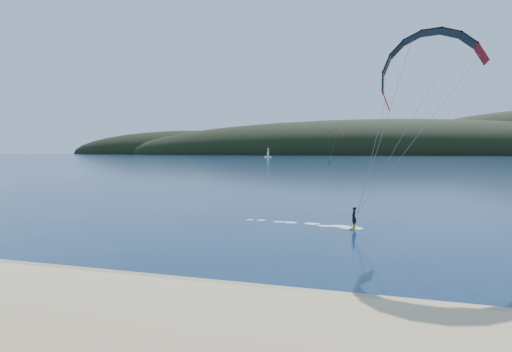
% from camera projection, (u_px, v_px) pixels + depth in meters
% --- Properties ---
extents(ground, '(1800.00, 1800.00, 0.00)m').
position_uv_depth(ground, '(135.00, 321.00, 17.23)').
color(ground, '#08203C').
rests_on(ground, ground).
extents(wet_sand, '(220.00, 2.50, 0.10)m').
position_uv_depth(wet_sand, '(189.00, 286.00, 21.50)').
color(wet_sand, '#957D56').
rests_on(wet_sand, ground).
extents(headland, '(1200.00, 310.00, 140.00)m').
position_uv_depth(headland, '(399.00, 155.00, 724.49)').
color(headland, black).
rests_on(headland, ground).
extents(kitesurfer_near, '(20.43, 6.76, 14.60)m').
position_uv_depth(kitesurfer_near, '(428.00, 88.00, 32.16)').
color(kitesurfer_near, '#C0E01A').
rests_on(kitesurfer_near, ground).
extents(kitesurfer_far, '(7.58, 5.66, 15.83)m').
position_uv_depth(kitesurfer_far, '(335.00, 137.00, 207.64)').
color(kitesurfer_far, '#C0E01A').
rests_on(kitesurfer_far, ground).
extents(sailboat, '(7.52, 4.65, 10.45)m').
position_uv_depth(sailboat, '(268.00, 157.00, 439.75)').
color(sailboat, white).
rests_on(sailboat, ground).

